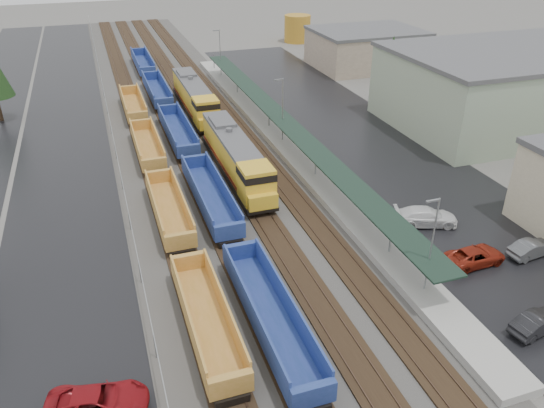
{
  "coord_description": "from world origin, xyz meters",
  "views": [
    {
      "loc": [
        -10.49,
        -5.12,
        24.15
      ],
      "look_at": [
        2.47,
        33.1,
        2.0
      ],
      "focal_mm": 35.0,
      "sensor_mm": 36.0,
      "label": 1
    }
  ],
  "objects_px": {
    "storage_tank": "(297,29)",
    "parked_car_east_e": "(532,249)",
    "locomotive_lead": "(236,157)",
    "well_string_blue": "(210,196)",
    "parked_car_east_b": "(475,256)",
    "parked_car_west_c": "(98,402)",
    "parked_car_east_c": "(426,217)",
    "locomotive_trail": "(195,98)",
    "parked_car_east_a": "(538,323)",
    "well_string_yellow": "(185,255)"
  },
  "relations": [
    {
      "from": "storage_tank",
      "to": "parked_car_east_e",
      "type": "distance_m",
      "value": 82.6
    },
    {
      "from": "locomotive_lead",
      "to": "parked_car_east_e",
      "type": "distance_m",
      "value": 28.29
    },
    {
      "from": "locomotive_lead",
      "to": "well_string_blue",
      "type": "height_order",
      "value": "locomotive_lead"
    },
    {
      "from": "storage_tank",
      "to": "parked_car_east_b",
      "type": "xyz_separation_m",
      "value": [
        -16.49,
        -81.21,
        -2.07
      ]
    },
    {
      "from": "locomotive_lead",
      "to": "parked_car_west_c",
      "type": "xyz_separation_m",
      "value": [
        -15.05,
        -26.04,
        -1.59
      ]
    },
    {
      "from": "parked_car_east_e",
      "to": "storage_tank",
      "type": "bearing_deg",
      "value": -14.41
    },
    {
      "from": "well_string_blue",
      "to": "parked_car_east_b",
      "type": "bearing_deg",
      "value": -41.64
    },
    {
      "from": "locomotive_lead",
      "to": "parked_car_east_c",
      "type": "relative_size",
      "value": 3.51
    },
    {
      "from": "locomotive_trail",
      "to": "parked_car_east_e",
      "type": "height_order",
      "value": "locomotive_trail"
    },
    {
      "from": "parked_car_east_b",
      "to": "parked_car_east_a",
      "type": "bearing_deg",
      "value": 170.2
    },
    {
      "from": "locomotive_lead",
      "to": "parked_car_east_a",
      "type": "xyz_separation_m",
      "value": [
        12.54,
        -28.52,
        -1.66
      ]
    },
    {
      "from": "parked_car_east_a",
      "to": "parked_car_east_c",
      "type": "distance_m",
      "value": 14.16
    },
    {
      "from": "parked_car_east_a",
      "to": "parked_car_east_c",
      "type": "relative_size",
      "value": 0.76
    },
    {
      "from": "locomotive_trail",
      "to": "parked_car_west_c",
      "type": "bearing_deg",
      "value": -107.74
    },
    {
      "from": "locomotive_lead",
      "to": "parked_car_east_a",
      "type": "height_order",
      "value": "locomotive_lead"
    },
    {
      "from": "locomotive_lead",
      "to": "parked_car_east_c",
      "type": "bearing_deg",
      "value": -47.39
    },
    {
      "from": "parked_car_east_b",
      "to": "parked_car_east_e",
      "type": "relative_size",
      "value": 1.19
    },
    {
      "from": "well_string_blue",
      "to": "parked_car_east_e",
      "type": "distance_m",
      "value": 27.71
    },
    {
      "from": "well_string_yellow",
      "to": "locomotive_lead",
      "type": "bearing_deg",
      "value": 60.38
    },
    {
      "from": "parked_car_east_a",
      "to": "parked_car_east_b",
      "type": "distance_m",
      "value": 7.82
    },
    {
      "from": "parked_car_east_b",
      "to": "well_string_blue",
      "type": "bearing_deg",
      "value": 45.82
    },
    {
      "from": "locomotive_lead",
      "to": "parked_car_east_a",
      "type": "distance_m",
      "value": 31.2
    },
    {
      "from": "well_string_yellow",
      "to": "well_string_blue",
      "type": "xyz_separation_m",
      "value": [
        4.0,
        8.89,
        0.02
      ]
    },
    {
      "from": "parked_car_east_a",
      "to": "parked_car_east_c",
      "type": "height_order",
      "value": "parked_car_east_c"
    },
    {
      "from": "locomotive_trail",
      "to": "parked_car_east_b",
      "type": "height_order",
      "value": "locomotive_trail"
    },
    {
      "from": "parked_car_west_c",
      "to": "locomotive_lead",
      "type": "bearing_deg",
      "value": -18.95
    },
    {
      "from": "locomotive_lead",
      "to": "parked_car_west_c",
      "type": "distance_m",
      "value": 30.12
    },
    {
      "from": "well_string_blue",
      "to": "parked_car_east_b",
      "type": "distance_m",
      "value": 23.46
    },
    {
      "from": "storage_tank",
      "to": "parked_car_west_c",
      "type": "relative_size",
      "value": 0.99
    },
    {
      "from": "locomotive_trail",
      "to": "storage_tank",
      "type": "relative_size",
      "value": 3.54
    },
    {
      "from": "storage_tank",
      "to": "parked_car_east_b",
      "type": "distance_m",
      "value": 82.89
    },
    {
      "from": "locomotive_lead",
      "to": "well_string_yellow",
      "type": "xyz_separation_m",
      "value": [
        -8.0,
        -14.07,
        -1.21
      ]
    },
    {
      "from": "well_string_yellow",
      "to": "parked_car_east_c",
      "type": "distance_m",
      "value": 21.23
    },
    {
      "from": "storage_tank",
      "to": "locomotive_lead",
      "type": "bearing_deg",
      "value": -116.41
    },
    {
      "from": "parked_car_west_c",
      "to": "parked_car_east_e",
      "type": "distance_m",
      "value": 33.89
    },
    {
      "from": "locomotive_lead",
      "to": "well_string_yellow",
      "type": "bearing_deg",
      "value": -119.62
    },
    {
      "from": "storage_tank",
      "to": "parked_car_east_e",
      "type": "height_order",
      "value": "storage_tank"
    },
    {
      "from": "storage_tank",
      "to": "parked_car_east_c",
      "type": "xyz_separation_m",
      "value": [
        -16.79,
        -74.82,
        -1.95
      ]
    },
    {
      "from": "locomotive_trail",
      "to": "well_string_yellow",
      "type": "distance_m",
      "value": 35.99
    },
    {
      "from": "locomotive_lead",
      "to": "storage_tank",
      "type": "height_order",
      "value": "storage_tank"
    },
    {
      "from": "parked_car_west_c",
      "to": "parked_car_east_c",
      "type": "relative_size",
      "value": 1.0
    },
    {
      "from": "well_string_blue",
      "to": "storage_tank",
      "type": "relative_size",
      "value": 21.9
    },
    {
      "from": "locomotive_trail",
      "to": "parked_car_east_c",
      "type": "bearing_deg",
      "value": -69.5
    },
    {
      "from": "locomotive_lead",
      "to": "parked_car_east_e",
      "type": "xyz_separation_m",
      "value": [
        18.51,
        -21.33,
        -1.68
      ]
    },
    {
      "from": "parked_car_east_a",
      "to": "parked_car_east_e",
      "type": "height_order",
      "value": "parked_car_east_a"
    },
    {
      "from": "locomotive_trail",
      "to": "parked_car_west_c",
      "type": "distance_m",
      "value": 49.42
    },
    {
      "from": "parked_car_east_c",
      "to": "parked_car_east_e",
      "type": "height_order",
      "value": "parked_car_east_c"
    },
    {
      "from": "storage_tank",
      "to": "parked_car_east_e",
      "type": "xyz_separation_m",
      "value": [
        -11.5,
        -81.77,
        -2.07
      ]
    },
    {
      "from": "parked_car_east_c",
      "to": "locomotive_lead",
      "type": "bearing_deg",
      "value": 61.1
    },
    {
      "from": "locomotive_lead",
      "to": "well_string_blue",
      "type": "distance_m",
      "value": 6.65
    }
  ]
}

